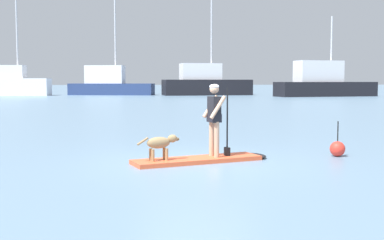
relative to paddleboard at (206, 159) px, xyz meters
The scene contains 9 objects.
ground_plane 0.23m from the paddleboard, 162.32° to the right, with size 400.00×400.00×0.00m, color slate.
paddleboard is the anchor object (origin of this frame).
person_paddler 1.06m from the paddleboard, 17.68° to the left, with size 0.67×0.57×1.70m.
dog 1.21m from the paddleboard, 162.32° to the right, with size 0.98×0.40×0.57m.
moored_boat_far_port 55.39m from the paddleboard, 107.10° to the left, with size 8.80×3.37×12.05m.
moored_boat_starboard 54.37m from the paddleboard, 94.81° to the left, with size 11.25×5.11×12.36m.
moored_boat_center 52.75m from the paddleboard, 81.55° to the left, with size 11.60×4.60×12.58m.
moored_boat_port 50.07m from the paddleboard, 65.30° to the left, with size 12.58×5.09×9.43m.
marker_buoy 3.39m from the paddleboard, ahead, with size 0.38×0.38×0.88m.
Camera 1 is at (-1.50, -11.34, 1.89)m, focal length 46.59 mm.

